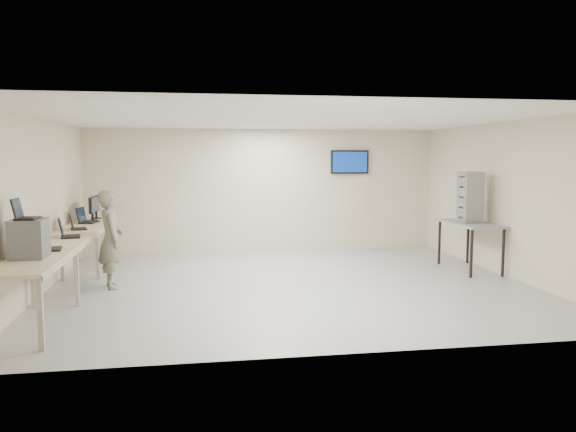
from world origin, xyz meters
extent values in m
cube|color=#ACACAC|center=(0.00, 0.00, 0.00)|extent=(8.00, 7.00, 0.01)
cube|color=white|center=(0.00, 0.00, 2.80)|extent=(8.00, 7.00, 0.01)
cube|color=beige|center=(0.00, 3.50, 1.40)|extent=(8.00, 0.01, 2.80)
cube|color=beige|center=(0.00, -3.50, 1.40)|extent=(8.00, 0.01, 2.80)
cube|color=beige|center=(-4.00, 0.00, 1.40)|extent=(0.01, 7.00, 2.80)
cube|color=beige|center=(4.00, 0.00, 1.40)|extent=(0.01, 7.00, 2.80)
cube|color=black|center=(2.00, 3.48, 2.05)|extent=(0.15, 0.04, 0.15)
cube|color=black|center=(2.00, 3.44, 2.05)|extent=(0.90, 0.06, 0.55)
cube|color=navy|center=(2.00, 3.40, 2.05)|extent=(0.82, 0.01, 0.47)
cube|color=beige|center=(-3.60, 0.00, 0.88)|extent=(0.75, 6.00, 0.04)
cube|color=#ACA79A|center=(-3.23, 0.00, 0.85)|extent=(0.02, 6.00, 0.06)
cube|color=#ACA79A|center=(-3.30, -2.85, 0.43)|extent=(0.06, 0.06, 0.86)
cube|color=#ACA79A|center=(-3.90, -0.90, 0.43)|extent=(0.06, 0.06, 0.86)
cube|color=#ACA79A|center=(-3.30, -0.90, 0.43)|extent=(0.06, 0.06, 0.86)
cube|color=#ACA79A|center=(-3.90, 0.90, 0.43)|extent=(0.06, 0.06, 0.86)
cube|color=#ACA79A|center=(-3.30, 0.90, 0.43)|extent=(0.06, 0.06, 0.86)
cube|color=#ACA79A|center=(-3.90, 2.85, 0.43)|extent=(0.06, 0.06, 0.86)
cube|color=#ACA79A|center=(-3.30, 2.85, 0.43)|extent=(0.06, 0.06, 0.86)
cube|color=#545A60|center=(-3.65, -1.89, 1.14)|extent=(0.42, 0.47, 0.49)
cube|color=black|center=(-3.65, -1.89, 1.40)|extent=(0.25, 0.35, 0.02)
cube|color=black|center=(-3.77, -1.89, 1.53)|extent=(0.07, 0.32, 0.24)
cube|color=black|center=(-3.76, -1.89, 1.53)|extent=(0.05, 0.28, 0.20)
cube|color=black|center=(-3.54, -1.30, 0.91)|extent=(0.33, 0.42, 0.02)
cube|color=black|center=(-3.67, -1.30, 1.06)|extent=(0.13, 0.36, 0.27)
cube|color=black|center=(-3.66, -1.30, 1.06)|extent=(0.10, 0.32, 0.22)
cube|color=black|center=(-3.54, -0.07, 0.91)|extent=(0.35, 0.44, 0.02)
cube|color=black|center=(-3.68, -0.07, 1.07)|extent=(0.14, 0.38, 0.28)
cube|color=black|center=(-3.66, -0.07, 1.07)|extent=(0.11, 0.33, 0.23)
cube|color=black|center=(-3.61, 0.94, 0.91)|extent=(0.34, 0.41, 0.02)
cube|color=black|center=(-3.74, 0.94, 1.05)|extent=(0.16, 0.34, 0.25)
cube|color=black|center=(-3.72, 0.94, 1.05)|extent=(0.13, 0.30, 0.21)
cube|color=black|center=(-3.60, 1.89, 0.91)|extent=(0.36, 0.44, 0.02)
cube|color=black|center=(-3.75, 1.89, 1.07)|extent=(0.15, 0.38, 0.28)
cube|color=black|center=(-3.73, 1.89, 1.07)|extent=(0.12, 0.33, 0.23)
cylinder|color=black|center=(-3.60, 2.27, 0.91)|extent=(0.22, 0.22, 0.02)
cube|color=black|center=(-3.60, 2.27, 1.00)|extent=(0.04, 0.03, 0.17)
cube|color=black|center=(-3.60, 2.27, 1.22)|extent=(0.05, 0.49, 0.32)
cube|color=black|center=(-3.57, 2.27, 1.22)|extent=(0.00, 0.44, 0.28)
cylinder|color=black|center=(-3.60, 2.70, 0.91)|extent=(0.21, 0.21, 0.02)
cube|color=black|center=(-3.60, 2.70, 1.00)|extent=(0.04, 0.03, 0.17)
cube|color=black|center=(-3.60, 2.70, 1.21)|extent=(0.05, 0.48, 0.32)
cube|color=black|center=(-3.57, 2.70, 1.21)|extent=(0.00, 0.44, 0.27)
imported|color=#5D5E55|center=(-2.97, 0.21, 0.81)|extent=(0.54, 0.68, 1.63)
cube|color=gray|center=(3.60, 0.61, 0.90)|extent=(0.72, 1.54, 0.04)
cube|color=black|center=(3.29, -0.06, 0.44)|extent=(0.04, 0.04, 0.88)
cube|color=black|center=(3.29, 1.28, 0.44)|extent=(0.04, 0.04, 0.88)
cube|color=black|center=(3.91, -0.06, 0.44)|extent=(0.04, 0.04, 0.88)
cube|color=black|center=(3.91, 1.28, 0.44)|extent=(0.04, 0.04, 0.88)
cube|color=gray|center=(3.58, 0.61, 1.02)|extent=(0.37, 0.41, 0.19)
cube|color=gray|center=(3.58, 0.61, 1.21)|extent=(0.37, 0.41, 0.19)
cube|color=gray|center=(3.58, 0.61, 1.41)|extent=(0.37, 0.41, 0.19)
cube|color=gray|center=(3.58, 0.61, 1.60)|extent=(0.37, 0.41, 0.19)
cube|color=gray|center=(3.58, 0.61, 1.79)|extent=(0.37, 0.41, 0.19)
camera|label=1|loc=(-1.58, -9.30, 2.16)|focal=35.00mm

